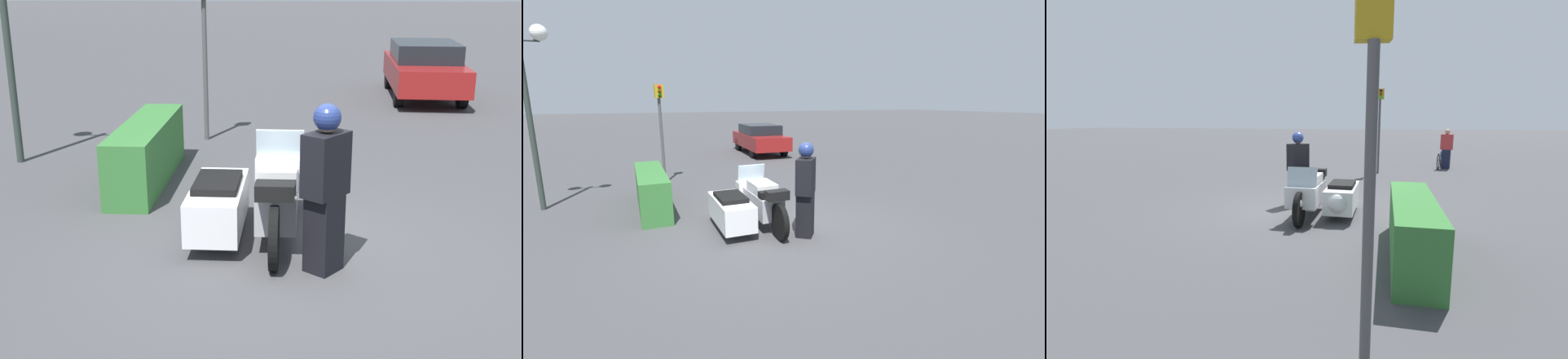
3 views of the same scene
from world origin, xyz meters
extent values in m
plane|color=#424244|center=(0.00, 0.00, 0.00)|extent=(160.00, 160.00, 0.00)
cylinder|color=black|center=(1.49, 0.20, 0.36)|extent=(0.71, 0.11, 0.71)
cylinder|color=black|center=(-0.45, 0.22, 0.36)|extent=(0.71, 0.11, 0.71)
cylinder|color=black|center=(0.34, 0.93, 0.28)|extent=(0.56, 0.11, 0.56)
cube|color=#B7B7BC|center=(0.52, 0.21, 0.47)|extent=(1.37, 0.50, 0.45)
cube|color=white|center=(0.52, 0.21, 0.80)|extent=(0.75, 0.46, 0.24)
cube|color=black|center=(0.21, 0.21, 0.78)|extent=(0.55, 0.46, 0.12)
cube|color=white|center=(1.29, 0.20, 0.56)|extent=(0.33, 0.65, 0.44)
cube|color=silver|center=(1.24, 0.20, 0.98)|extent=(0.12, 0.62, 0.40)
sphere|color=white|center=(1.54, 0.20, 0.50)|extent=(0.18, 0.18, 0.18)
cube|color=white|center=(0.41, 0.93, 0.42)|extent=(1.55, 0.64, 0.50)
sphere|color=white|center=(1.06, 0.92, 0.44)|extent=(0.48, 0.48, 0.47)
cube|color=black|center=(0.41, 0.93, 0.71)|extent=(0.86, 0.54, 0.09)
cube|color=black|center=(-0.33, 0.22, 0.85)|extent=(0.25, 0.43, 0.18)
cube|color=black|center=(-0.46, -0.31, 0.43)|extent=(0.46, 0.45, 0.86)
cube|color=black|center=(-0.46, -0.31, 1.20)|extent=(0.58, 0.55, 0.68)
sphere|color=tan|center=(-0.46, -0.31, 1.65)|extent=(0.23, 0.23, 0.23)
sphere|color=navy|center=(-0.46, -0.31, 1.69)|extent=(0.29, 0.29, 0.29)
cube|color=#337033|center=(2.66, 2.29, 0.47)|extent=(2.99, 0.64, 0.94)
cylinder|color=#4C4C4C|center=(5.43, 1.72, 1.34)|extent=(0.09, 0.09, 2.68)
cube|color=#B79319|center=(5.37, 1.71, 2.88)|extent=(0.18, 0.28, 0.40)
sphere|color=#462D06|center=(5.30, 1.70, 2.88)|extent=(0.11, 0.11, 0.11)
sphere|color=#07350F|center=(5.30, 1.70, 2.75)|extent=(0.11, 0.11, 0.11)
cylinder|color=#4C4C4C|center=(-6.22, 1.57, 1.46)|extent=(0.09, 0.09, 2.93)
cube|color=#B79319|center=(-6.16, 1.59, 3.13)|extent=(0.19, 0.28, 0.40)
sphere|color=#410707|center=(-6.10, 1.60, 3.26)|extent=(0.11, 0.11, 0.11)
sphere|color=#462D06|center=(-6.10, 1.60, 3.13)|extent=(0.11, 0.11, 0.11)
sphere|color=green|center=(-6.10, 1.60, 3.00)|extent=(0.11, 0.11, 0.11)
cube|color=#191E38|center=(-8.31, 4.49, 0.42)|extent=(0.39, 0.42, 0.85)
cube|color=#B23333|center=(-8.31, 4.49, 1.18)|extent=(0.43, 0.56, 0.67)
sphere|color=tan|center=(-8.31, 4.49, 1.63)|extent=(0.23, 0.23, 0.23)
torus|color=black|center=(-7.94, 4.12, 0.34)|extent=(0.70, 0.23, 0.72)
torus|color=black|center=(-8.95, 4.40, 0.34)|extent=(0.70, 0.23, 0.72)
cylinder|color=#2D668C|center=(-8.45, 4.26, 0.41)|extent=(0.92, 0.30, 0.05)
cylinder|color=#2D668C|center=(-8.60, 4.30, 0.57)|extent=(0.04, 0.04, 0.34)
camera|label=1|loc=(-7.00, 0.04, 3.06)|focal=45.00mm
camera|label=2|loc=(-6.17, 2.70, 2.58)|focal=24.00mm
camera|label=3|loc=(8.05, 1.83, 2.11)|focal=24.00mm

